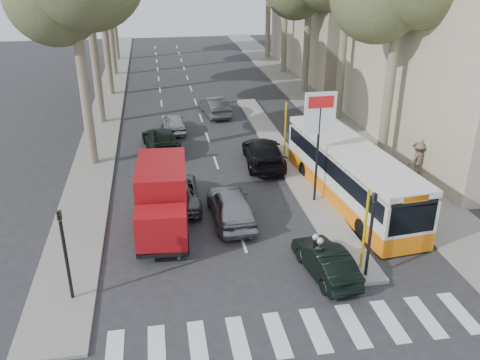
% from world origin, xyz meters
% --- Properties ---
extents(ground, '(120.00, 120.00, 0.00)m').
position_xyz_m(ground, '(0.00, 0.00, 0.00)').
color(ground, '#28282B').
rests_on(ground, ground).
extents(sidewalk_right, '(3.20, 70.00, 0.12)m').
position_xyz_m(sidewalk_right, '(8.60, 25.00, 0.06)').
color(sidewalk_right, gray).
rests_on(sidewalk_right, ground).
extents(median_left, '(2.40, 64.00, 0.12)m').
position_xyz_m(median_left, '(-8.00, 28.00, 0.06)').
color(median_left, gray).
rests_on(median_left, ground).
extents(traffic_island, '(1.50, 26.00, 0.16)m').
position_xyz_m(traffic_island, '(3.25, 11.00, 0.08)').
color(traffic_island, gray).
rests_on(traffic_island, ground).
extents(billboard, '(1.50, 12.10, 5.60)m').
position_xyz_m(billboard, '(3.25, 5.00, 3.70)').
color(billboard, yellow).
rests_on(billboard, ground).
extents(traffic_light_island, '(0.16, 0.41, 3.60)m').
position_xyz_m(traffic_light_island, '(3.25, -1.50, 2.49)').
color(traffic_light_island, black).
rests_on(traffic_light_island, ground).
extents(traffic_light_left, '(0.16, 0.41, 3.60)m').
position_xyz_m(traffic_light_left, '(-7.60, -1.00, 2.49)').
color(traffic_light_left, black).
rests_on(traffic_light_left, ground).
extents(silver_hatchback, '(1.97, 4.56, 1.53)m').
position_xyz_m(silver_hatchback, '(-1.10, 3.89, 0.77)').
color(silver_hatchback, '#95989D').
rests_on(silver_hatchback, ground).
extents(dark_hatchback, '(1.79, 3.88, 1.23)m').
position_xyz_m(dark_hatchback, '(1.80, -1.00, 0.62)').
color(dark_hatchback, black).
rests_on(dark_hatchback, ground).
extents(queue_car_a, '(2.20, 4.70, 1.30)m').
position_xyz_m(queue_car_a, '(-3.50, 6.00, 0.65)').
color(queue_car_a, '#55585D').
rests_on(queue_car_a, ground).
extents(queue_car_b, '(2.49, 5.35, 1.51)m').
position_xyz_m(queue_car_b, '(1.80, 10.25, 0.76)').
color(queue_car_b, black).
rests_on(queue_car_b, ground).
extents(queue_car_c, '(1.81, 3.78, 1.25)m').
position_xyz_m(queue_car_c, '(-3.07, 17.12, 0.62)').
color(queue_car_c, '#A6AAAE').
rests_on(queue_car_c, ground).
extents(queue_car_d, '(2.07, 4.51, 1.43)m').
position_xyz_m(queue_car_d, '(0.23, 20.51, 0.72)').
color(queue_car_d, '#44464B').
rests_on(queue_car_d, ground).
extents(queue_car_e, '(2.59, 5.10, 1.42)m').
position_xyz_m(queue_car_e, '(-4.00, 13.59, 0.71)').
color(queue_car_e, black).
rests_on(queue_car_e, ground).
extents(red_truck, '(2.39, 5.66, 2.96)m').
position_xyz_m(red_truck, '(-4.19, 3.58, 1.57)').
color(red_truck, black).
rests_on(red_truck, ground).
extents(city_bus, '(3.39, 11.03, 2.86)m').
position_xyz_m(city_bus, '(5.01, 4.99, 1.51)').
color(city_bus, orange).
rests_on(city_bus, ground).
extents(motorcycle, '(0.80, 1.99, 1.70)m').
position_xyz_m(motorcycle, '(1.47, -0.86, 0.77)').
color(motorcycle, black).
rests_on(motorcycle, ground).
extents(pedestrian_near, '(1.12, 1.00, 1.74)m').
position_xyz_m(pedestrian_near, '(7.20, 9.71, 0.99)').
color(pedestrian_near, '#4C3955').
rests_on(pedestrian_near, sidewalk_right).
extents(pedestrian_far, '(1.34, 0.91, 1.91)m').
position_xyz_m(pedestrian_far, '(9.71, 7.09, 1.08)').
color(pedestrian_far, '#69594F').
rests_on(pedestrian_far, sidewalk_right).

